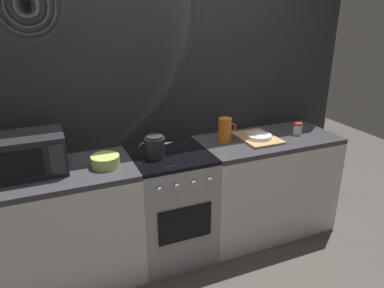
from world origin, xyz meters
name	(u,v)px	position (x,y,z in m)	size (l,w,h in m)	color
ground_plane	(172,250)	(0.00, 0.00, 0.00)	(8.00, 8.00, 0.00)	#47423D
back_wall	(156,106)	(0.00, 0.32, 1.20)	(3.60, 0.05, 2.40)	gray
counter_left	(54,230)	(-0.90, 0.00, 0.45)	(1.20, 0.60, 0.90)	silver
stove_unit	(171,205)	(0.00, 0.00, 0.45)	(0.60, 0.63, 0.90)	#9E9EA3
counter_right	(265,184)	(0.90, 0.00, 0.45)	(1.20, 0.60, 0.90)	silver
microwave	(29,154)	(-0.98, 0.05, 1.04)	(0.46, 0.35, 0.27)	black
kettle	(155,147)	(-0.12, -0.01, 0.98)	(0.28, 0.15, 0.17)	#262628
mixing_bowl	(105,161)	(-0.50, -0.04, 0.94)	(0.20, 0.20, 0.08)	#B7D166
pitcher	(225,130)	(0.52, 0.08, 1.00)	(0.16, 0.11, 0.20)	orange
dish_pile	(258,137)	(0.79, 0.00, 0.92)	(0.30, 0.40, 0.06)	tan
spice_jar	(298,129)	(1.18, -0.03, 0.95)	(0.08, 0.08, 0.10)	silver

